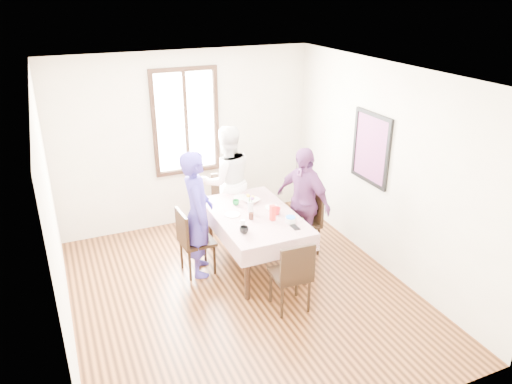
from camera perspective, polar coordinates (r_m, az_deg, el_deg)
ground at (r=6.21m, az=-1.57°, el=-11.75°), size 4.50×4.50×0.00m
back_wall at (r=7.56m, az=-8.14°, el=5.99°), size 4.00×0.00×4.00m
right_wall at (r=6.50m, az=14.87°, el=2.56°), size 0.00×4.50×4.50m
window_frame at (r=7.46m, az=-8.22°, el=8.15°), size 1.02×0.06×1.62m
window_pane at (r=7.47m, az=-8.25°, el=8.16°), size 0.90×0.02×1.50m
art_poster at (r=6.65m, az=13.34°, el=5.00°), size 0.04×0.76×0.96m
dining_table at (r=6.60m, az=-0.17°, el=-5.64°), size 0.91×1.52×0.75m
tablecloth at (r=6.42m, az=-0.18°, el=-2.66°), size 1.03×1.64×0.01m
chair_left at (r=6.45m, az=-6.93°, el=-5.72°), size 0.44×0.44×0.91m
chair_right at (r=6.90m, az=5.49°, el=-3.64°), size 0.43×0.43×0.91m
chair_far at (r=7.43m, az=-3.37°, el=-1.53°), size 0.48×0.48×0.91m
chair_near at (r=5.75m, az=4.02°, el=-9.54°), size 0.44×0.44×0.91m
person_left at (r=6.28m, az=-6.92°, el=-2.57°), size 0.53×0.69×1.69m
person_far at (r=7.26m, az=-3.39°, el=1.26°), size 0.85×0.67×1.70m
person_right at (r=6.75m, az=5.45°, el=-1.17°), size 0.68×1.00×1.57m
mug_black at (r=5.93m, az=-1.42°, el=-4.46°), size 0.12×0.12×0.09m
mug_flag at (r=6.40m, az=2.42°, el=-2.24°), size 0.13×0.13×0.10m
mug_green at (r=6.67m, az=-2.37°, el=-1.23°), size 0.13×0.13×0.07m
serving_bowl at (r=6.75m, az=-0.54°, el=-1.01°), size 0.28×0.28×0.05m
juice_carton at (r=6.23m, az=1.96°, el=-2.44°), size 0.06×0.06×0.20m
butter_tub at (r=6.21m, az=4.07°, el=-3.28°), size 0.14×0.14×0.07m
jam_jar at (r=6.27m, az=-0.57°, el=-2.84°), size 0.06×0.06×0.09m
drinking_glass at (r=6.08m, az=-1.55°, el=-3.68°), size 0.07×0.07×0.09m
smartphone at (r=6.09m, az=4.59°, el=-4.13°), size 0.08×0.16×0.01m
flower_vase at (r=6.43m, az=-0.66°, el=-1.79°), size 0.08×0.08×0.15m
plate_left at (r=6.40m, az=-2.76°, el=-2.66°), size 0.20×0.20×0.01m
plate_right at (r=6.60m, az=1.90°, el=-1.82°), size 0.20×0.20×0.01m
plate_far at (r=6.91m, az=-1.86°, el=-0.63°), size 0.20×0.20×0.01m
butter_lid at (r=6.19m, az=4.08°, el=-2.94°), size 0.12×0.12×0.01m
flower_bunch at (r=6.38m, az=-0.66°, el=-0.76°), size 0.09×0.09×0.10m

